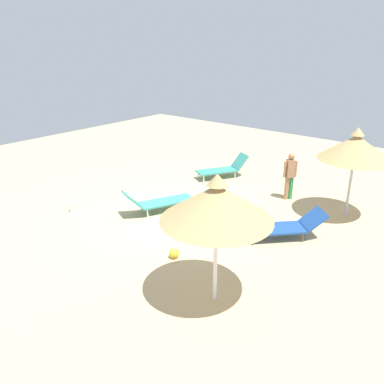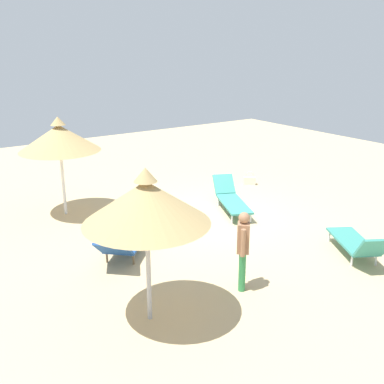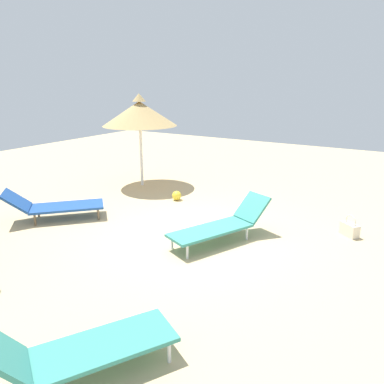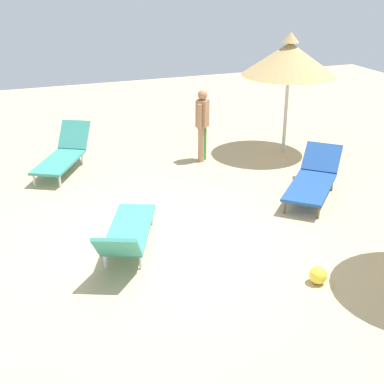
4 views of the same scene
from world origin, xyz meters
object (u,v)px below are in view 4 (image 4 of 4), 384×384
lounge_chair_front (127,233)px  lounge_chair_back (313,178)px  beach_ball (318,275)px  parasol_umbrella_near_left (289,59)px  person_standing_near_right (202,122)px  lounge_chair_far_right (63,154)px

lounge_chair_front → lounge_chair_back: (3.69, 0.92, -0.01)m
lounge_chair_back → beach_ball: (-1.53, -2.58, -0.22)m
parasol_umbrella_near_left → person_standing_near_right: size_ratio=1.71×
lounge_chair_front → beach_ball: size_ratio=9.02×
lounge_chair_front → lounge_chair_far_right: size_ratio=1.11×
lounge_chair_far_right → lounge_chair_front: bearing=-85.3°
person_standing_near_right → lounge_chair_front: bearing=-126.6°
parasol_umbrella_near_left → lounge_chair_far_right: 5.07m
lounge_chair_front → beach_ball: 2.74m
lounge_chair_far_right → beach_ball: bearing=-65.8°
parasol_umbrella_near_left → lounge_chair_far_right: size_ratio=1.33×
parasol_umbrella_near_left → lounge_chair_far_right: bearing=173.3°
lounge_chair_back → person_standing_near_right: 2.79m
beach_ball → lounge_chair_far_right: bearing=114.2°
parasol_umbrella_near_left → beach_ball: size_ratio=10.81×
parasol_umbrella_near_left → lounge_chair_back: bearing=-107.3°
beach_ball → lounge_chair_back: bearing=59.3°
lounge_chair_front → lounge_chair_far_right: (-0.31, 3.84, 0.01)m
lounge_chair_front → person_standing_near_right: 4.27m
lounge_chair_back → person_standing_near_right: size_ratio=1.29×
lounge_chair_far_right → person_standing_near_right: bearing=-8.7°
lounge_chair_far_right → person_standing_near_right: size_ratio=1.29×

